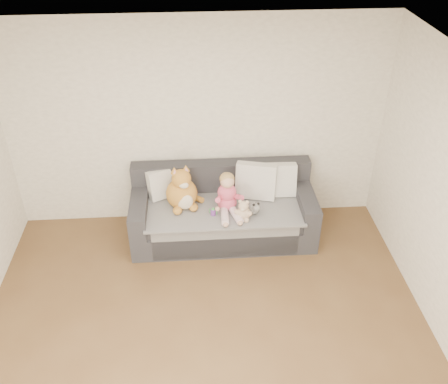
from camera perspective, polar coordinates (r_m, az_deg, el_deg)
name	(u,v)px	position (r m, az deg, el deg)	size (l,w,h in m)	color
room_shell	(204,235)	(4.21, -2.29, -4.95)	(5.00, 5.00, 5.00)	brown
sofa	(223,213)	(6.12, -0.13, -2.43)	(2.20, 0.94, 0.85)	#27272C
cushion_left	(164,183)	(6.09, -6.87, 1.02)	(0.43, 0.34, 0.38)	silver
cushion_right_back	(256,181)	(6.02, 3.66, 1.27)	(0.52, 0.33, 0.46)	silver
cushion_right_front	(277,180)	(6.09, 6.13, 1.39)	(0.45, 0.21, 0.42)	silver
toddler	(228,196)	(5.78, 0.43, -0.44)	(0.34, 0.50, 0.49)	#DD4E58
plush_cat	(182,192)	(5.86, -4.81, 0.05)	(0.46, 0.44, 0.57)	#BE7D2A
teddy_bear	(243,212)	(5.69, 2.23, -2.27)	(0.20, 0.16, 0.27)	beige
plush_cow	(254,208)	(5.81, 3.41, -1.83)	(0.15, 0.22, 0.18)	white
sippy_cup	(213,211)	(5.78, -1.25, -2.19)	(0.09, 0.08, 0.11)	purple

